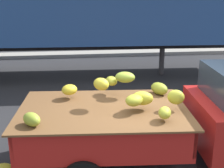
% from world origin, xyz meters
% --- Properties ---
extents(ground, '(220.00, 220.00, 0.00)m').
position_xyz_m(ground, '(0.00, 0.00, 0.00)').
color(ground, '#28282B').
extents(curb_strip, '(80.00, 0.80, 0.16)m').
position_xyz_m(curb_strip, '(0.00, 9.02, 0.08)').
color(curb_strip, gray).
rests_on(curb_strip, ground).
extents(pickup_truck, '(4.90, 2.09, 1.70)m').
position_xyz_m(pickup_truck, '(1.18, -0.15, 0.88)').
color(pickup_truck, '#B21E19').
rests_on(pickup_truck, ground).
extents(semi_trailer, '(12.09, 3.03, 3.95)m').
position_xyz_m(semi_trailer, '(-1.50, 5.77, 2.54)').
color(semi_trailer, navy).
rests_on(semi_trailer, ground).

